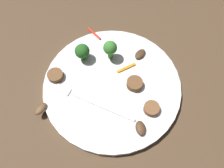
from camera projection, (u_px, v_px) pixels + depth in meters
ground_plane at (112, 87)px, 0.50m from camera, size 1.40×1.40×0.00m
plate at (112, 86)px, 0.49m from camera, size 0.30×0.30×0.02m
fork at (87, 100)px, 0.46m from camera, size 0.18×0.02×0.00m
broccoli_floret_0 at (110, 48)px, 0.48m from camera, size 0.03×0.03×0.05m
broccoli_floret_1 at (82, 51)px, 0.49m from camera, size 0.03×0.03×0.04m
sausage_slice_0 at (135, 84)px, 0.48m from camera, size 0.05×0.05×0.01m
sausage_slice_1 at (55, 75)px, 0.49m from camera, size 0.05×0.05×0.01m
sausage_slice_2 at (151, 108)px, 0.45m from camera, size 0.04×0.04×0.01m
mushroom_0 at (140, 54)px, 0.51m from camera, size 0.03×0.04×0.01m
mushroom_1 at (41, 109)px, 0.45m from camera, size 0.02×0.03×0.01m
mushroom_2 at (141, 128)px, 0.43m from camera, size 0.03×0.04×0.01m
pepper_strip_0 at (94, 34)px, 0.54m from camera, size 0.04×0.02×0.00m
pepper_strip_1 at (126, 68)px, 0.50m from camera, size 0.03×0.04×0.00m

